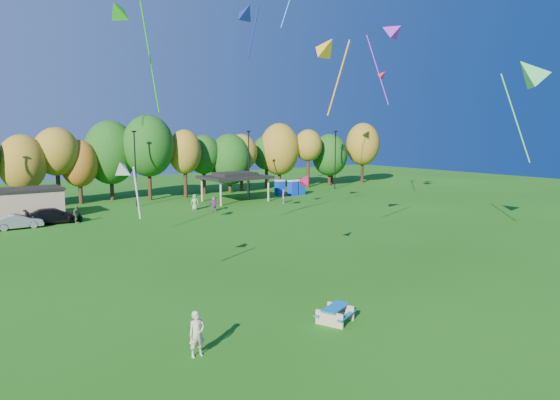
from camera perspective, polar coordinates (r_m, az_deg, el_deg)
ground at (r=27.78m, az=9.40°, el=-11.19°), size 160.00×160.00×0.00m
tree_line at (r=66.41m, az=-20.32°, el=4.69°), size 93.57×10.55×11.15m
lamp_posts at (r=62.13m, az=-16.21°, el=3.74°), size 64.50×0.25×9.09m
utility_building at (r=57.56m, az=-26.71°, el=-0.35°), size 6.30×4.30×3.25m
pavilion at (r=64.63m, az=-5.17°, el=2.68°), size 8.20×6.20×3.77m
porta_potties at (r=70.95m, az=1.25°, el=1.44°), size 3.75×2.49×2.18m
picnic_table at (r=24.48m, az=6.33°, el=-12.71°), size 2.16×2.00×0.75m
kite_flyer at (r=21.01m, az=-9.47°, el=-14.86°), size 0.71×0.48×1.88m
car_b at (r=52.48m, az=-27.73°, el=-2.18°), size 4.22×1.51×1.39m
car_c at (r=54.69m, az=-24.48°, el=-1.65°), size 4.99×2.90×1.31m
car_d at (r=53.99m, az=-24.44°, el=-1.65°), size 5.33×2.32×1.53m
far_person_2 at (r=53.17m, az=-22.25°, el=-1.52°), size 1.05×1.05×1.79m
far_person_3 at (r=57.26m, az=-7.57°, el=-0.43°), size 1.61×0.77×1.67m
far_person_4 at (r=58.43m, az=-9.73°, el=-0.23°), size 1.05×1.03×1.82m
far_person_5 at (r=63.04m, az=0.39°, el=0.41°), size 0.64×0.73×1.69m
kite_0 at (r=41.70m, az=-3.86°, el=20.67°), size 1.59×2.93×4.64m
kite_4 at (r=54.98m, az=12.35°, el=18.32°), size 2.67×5.10×8.65m
kite_6 at (r=27.30m, az=-17.58°, el=3.50°), size 1.59×2.04×3.42m
kite_7 at (r=39.92m, az=26.56°, el=12.93°), size 4.08×4.33×7.91m
kite_9 at (r=33.22m, az=2.91°, el=2.34°), size 1.21×0.96×1.12m
kite_11 at (r=35.21m, az=5.40°, el=17.00°), size 1.81×3.49×5.62m
kite_13 at (r=64.04m, az=11.65°, el=13.89°), size 1.40×1.64×1.40m
kite_14 at (r=35.47m, az=-17.99°, el=19.89°), size 3.48×3.54×7.36m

